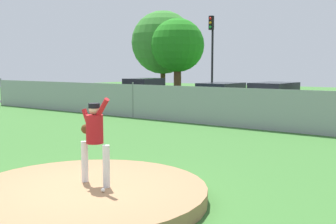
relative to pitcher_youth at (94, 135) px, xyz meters
The scene contains 12 objects.
ground_plane 5.90m from the pitcher_youth, 90.15° to the left, with size 80.00×80.00×0.00m, color #386B2D.
asphalt_strip 14.32m from the pitcher_youth, 90.06° to the left, with size 44.00×7.00×0.01m, color #2B2B2D.
pitchers_mound 1.11m from the pitcher_youth, 93.85° to the right, with size 4.50×4.50×0.27m, color #99704C.
pitcher_youth is the anchor object (origin of this frame).
baseball 1.06m from the pitcher_youth, 29.72° to the right, with size 0.07×0.07×0.07m, color white.
chainlink_fence 9.78m from the pitcher_youth, 90.09° to the left, with size 37.17×0.07×1.72m.
parked_car_white 14.26m from the pitcher_youth, 98.19° to the left, with size 2.07×4.67×1.69m.
parked_car_charcoal 18.22m from the pitcher_youth, 126.18° to the left, with size 2.02×4.16×1.74m.
parked_car_teal 15.08m from the pitcher_youth, 109.48° to the left, with size 1.96×4.54×1.60m.
traffic_light_near 20.32m from the pitcher_youth, 113.57° to the left, with size 0.28×0.46×5.75m.
tree_bushy_near 27.51m from the pitcher_youth, 123.78° to the left, with size 5.27×5.27×7.11m.
tree_slender_far 25.22m from the pitcher_youth, 120.90° to the left, with size 4.19×4.19×6.23m.
Camera 1 is at (5.52, -5.07, 2.47)m, focal length 43.83 mm.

